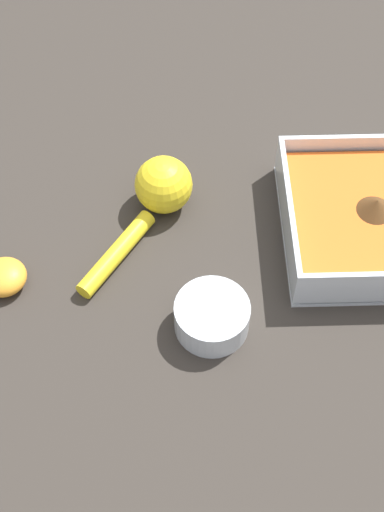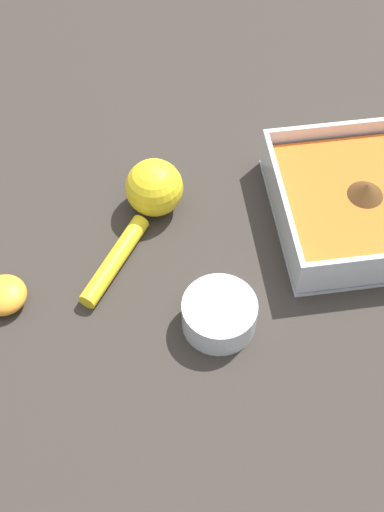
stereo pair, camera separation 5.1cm
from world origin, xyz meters
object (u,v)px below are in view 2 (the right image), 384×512
object	(u,v)px
lemon_squeezer	(149,197)
lemon_half	(4,295)
spice_bowl	(219,315)
square_dish	(362,205)

from	to	relation	value
lemon_squeezer	lemon_half	bearing A→B (deg)	154.84
spice_bowl	lemon_squeezer	size ratio (longest dim) A/B	0.47
square_dish	lemon_squeezer	xyz separation A→B (m)	(-0.04, -0.25, 0.01)
spice_bowl	lemon_half	distance (m)	0.24
spice_bowl	lemon_squeezer	world-z (taller)	lemon_squeezer
lemon_squeezer	lemon_half	size ratio (longest dim) A/B	3.37
spice_bowl	lemon_half	xyz separation A→B (m)	(-0.06, -0.23, -0.00)
square_dish	lemon_half	size ratio (longest dim) A/B	3.97
lemon_squeezer	square_dish	bearing A→B (deg)	-64.53
spice_bowl	lemon_half	world-z (taller)	spice_bowl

